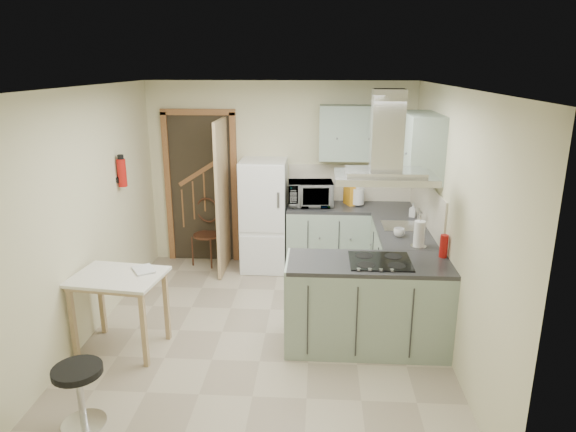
# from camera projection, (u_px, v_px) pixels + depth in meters

# --- Properties ---
(floor) EXTENTS (4.20, 4.20, 0.00)m
(floor) POSITION_uv_depth(u_px,v_px,m) (266.00, 333.00, 5.37)
(floor) COLOR tan
(floor) RESTS_ON ground
(ceiling) EXTENTS (4.20, 4.20, 0.00)m
(ceiling) POSITION_uv_depth(u_px,v_px,m) (262.00, 87.00, 4.66)
(ceiling) COLOR silver
(ceiling) RESTS_ON back_wall
(back_wall) EXTENTS (3.60, 0.00, 3.60)m
(back_wall) POSITION_uv_depth(u_px,v_px,m) (280.00, 175.00, 7.02)
(back_wall) COLOR beige
(back_wall) RESTS_ON floor
(left_wall) EXTENTS (0.00, 4.20, 4.20)m
(left_wall) POSITION_uv_depth(u_px,v_px,m) (85.00, 216.00, 5.12)
(left_wall) COLOR beige
(left_wall) RESTS_ON floor
(right_wall) EXTENTS (0.00, 4.20, 4.20)m
(right_wall) POSITION_uv_depth(u_px,v_px,m) (451.00, 222.00, 4.91)
(right_wall) COLOR beige
(right_wall) RESTS_ON floor
(doorway) EXTENTS (1.10, 0.12, 2.10)m
(doorway) POSITION_uv_depth(u_px,v_px,m) (201.00, 188.00, 7.12)
(doorway) COLOR brown
(doorway) RESTS_ON floor
(fridge) EXTENTS (0.60, 0.60, 1.50)m
(fridge) POSITION_uv_depth(u_px,v_px,m) (264.00, 215.00, 6.89)
(fridge) COLOR white
(fridge) RESTS_ON floor
(counter_back) EXTENTS (1.08, 0.60, 0.90)m
(counter_back) POSITION_uv_depth(u_px,v_px,m) (328.00, 238.00, 6.92)
(counter_back) COLOR #9EB2A0
(counter_back) RESTS_ON floor
(counter_right) EXTENTS (0.60, 1.95, 0.90)m
(counter_right) POSITION_uv_depth(u_px,v_px,m) (397.00, 257.00, 6.23)
(counter_right) COLOR #9EB2A0
(counter_right) RESTS_ON floor
(splashback) EXTENTS (1.68, 0.02, 0.50)m
(splashback) POSITION_uv_depth(u_px,v_px,m) (350.00, 183.00, 6.98)
(splashback) COLOR beige
(splashback) RESTS_ON counter_back
(wall_cabinet_back) EXTENTS (0.85, 0.35, 0.70)m
(wall_cabinet_back) POSITION_uv_depth(u_px,v_px,m) (352.00, 133.00, 6.63)
(wall_cabinet_back) COLOR #9EB2A0
(wall_cabinet_back) RESTS_ON back_wall
(wall_cabinet_right) EXTENTS (0.35, 0.90, 0.70)m
(wall_cabinet_right) POSITION_uv_depth(u_px,v_px,m) (421.00, 146.00, 5.56)
(wall_cabinet_right) COLOR #9EB2A0
(wall_cabinet_right) RESTS_ON right_wall
(peninsula) EXTENTS (1.55, 0.65, 0.90)m
(peninsula) POSITION_uv_depth(u_px,v_px,m) (367.00, 304.00, 5.01)
(peninsula) COLOR #9EB2A0
(peninsula) RESTS_ON floor
(hob) EXTENTS (0.58, 0.50, 0.01)m
(hob) POSITION_uv_depth(u_px,v_px,m) (380.00, 261.00, 4.87)
(hob) COLOR black
(hob) RESTS_ON peninsula
(extractor_hood) EXTENTS (0.90, 0.55, 0.10)m
(extractor_hood) POSITION_uv_depth(u_px,v_px,m) (385.00, 177.00, 4.64)
(extractor_hood) COLOR silver
(extractor_hood) RESTS_ON ceiling
(sink) EXTENTS (0.45, 0.40, 0.01)m
(sink) POSITION_uv_depth(u_px,v_px,m) (402.00, 226.00, 5.93)
(sink) COLOR silver
(sink) RESTS_ON counter_right
(fire_extinguisher) EXTENTS (0.10, 0.10, 0.32)m
(fire_extinguisher) POSITION_uv_depth(u_px,v_px,m) (122.00, 173.00, 5.91)
(fire_extinguisher) COLOR #B2140F
(fire_extinguisher) RESTS_ON left_wall
(drop_leaf_table) EXTENTS (0.90, 0.72, 0.78)m
(drop_leaf_table) POSITION_uv_depth(u_px,v_px,m) (121.00, 312.00, 4.98)
(drop_leaf_table) COLOR #D8B285
(drop_leaf_table) RESTS_ON floor
(bentwood_chair) EXTENTS (0.47, 0.47, 0.84)m
(bentwood_chair) POSITION_uv_depth(u_px,v_px,m) (207.00, 235.00, 7.13)
(bentwood_chair) COLOR #53281B
(bentwood_chair) RESTS_ON floor
(stool) EXTENTS (0.45, 0.45, 0.51)m
(stool) POSITION_uv_depth(u_px,v_px,m) (81.00, 396.00, 3.95)
(stool) COLOR black
(stool) RESTS_ON floor
(microwave) EXTENTS (0.61, 0.43, 0.32)m
(microwave) POSITION_uv_depth(u_px,v_px,m) (310.00, 194.00, 6.76)
(microwave) COLOR black
(microwave) RESTS_ON counter_back
(kettle) EXTENTS (0.20, 0.20, 0.25)m
(kettle) POSITION_uv_depth(u_px,v_px,m) (358.00, 196.00, 6.79)
(kettle) COLOR silver
(kettle) RESTS_ON counter_back
(cereal_box) EXTENTS (0.15, 0.21, 0.30)m
(cereal_box) POSITION_uv_depth(u_px,v_px,m) (349.00, 194.00, 6.81)
(cereal_box) COLOR orange
(cereal_box) RESTS_ON counter_back
(soap_bottle) EXTENTS (0.10, 0.10, 0.17)m
(soap_bottle) POSITION_uv_depth(u_px,v_px,m) (413.00, 210.00, 6.28)
(soap_bottle) COLOR #A7AAB3
(soap_bottle) RESTS_ON counter_right
(paper_towel) EXTENTS (0.12, 0.12, 0.28)m
(paper_towel) POSITION_uv_depth(u_px,v_px,m) (419.00, 234.00, 5.24)
(paper_towel) COLOR silver
(paper_towel) RESTS_ON counter_right
(cup) EXTENTS (0.13, 0.13, 0.09)m
(cup) POSITION_uv_depth(u_px,v_px,m) (399.00, 232.00, 5.57)
(cup) COLOR silver
(cup) RESTS_ON counter_right
(red_bottle) EXTENTS (0.08, 0.08, 0.22)m
(red_bottle) POSITION_uv_depth(u_px,v_px,m) (444.00, 246.00, 4.96)
(red_bottle) COLOR #AA120E
(red_bottle) RESTS_ON peninsula
(book) EXTENTS (0.29, 0.31, 0.11)m
(book) POSITION_uv_depth(u_px,v_px,m) (134.00, 267.00, 4.92)
(book) COLOR brown
(book) RESTS_ON drop_leaf_table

